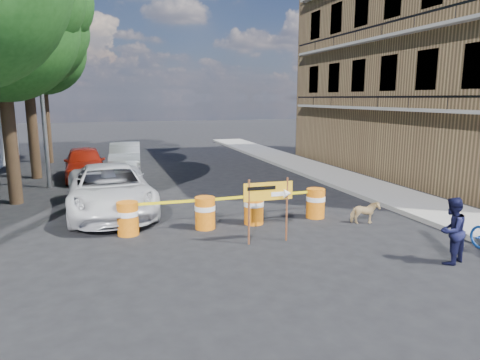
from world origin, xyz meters
TOP-DOWN VIEW (x-y plane):
  - ground at (0.00, 0.00)m, footprint 120.00×120.00m
  - sidewalk_east at (6.20, 6.00)m, footprint 2.40×40.00m
  - apartment_building at (12.00, 8.00)m, footprint 8.00×16.00m
  - tree_mid_a at (-6.74, 7.00)m, footprint 5.25×5.00m
  - tree_mid_b at (-6.73, 12.00)m, footprint 5.67×5.40m
  - tree_far at (-6.74, 17.00)m, footprint 5.04×4.80m
  - streetlamp at (-5.93, 9.50)m, footprint 1.25×0.18m
  - barrel_far_left at (-3.29, 2.24)m, footprint 0.58×0.58m
  - barrel_mid_left at (-1.20, 2.17)m, footprint 0.58×0.58m
  - barrel_mid_right at (0.25, 2.20)m, footprint 0.58×0.58m
  - barrel_far_right at (2.27, 2.24)m, footprint 0.58×0.58m
  - detour_sign at (0.19, 0.53)m, footprint 1.28×0.24m
  - pedestrian at (3.38, -1.97)m, footprint 0.88×0.78m
  - dog at (3.32, 1.20)m, footprint 0.86×0.53m
  - suv_white at (-3.69, 4.73)m, footprint 2.77×5.56m
  - sedan_red at (-4.66, 11.18)m, footprint 1.98×4.37m
  - sedan_silver at (-2.80, 13.11)m, footprint 1.77×4.31m

SIDE VIEW (x-z plane):
  - ground at x=0.00m, z-range 0.00..0.00m
  - sidewalk_east at x=6.20m, z-range 0.00..0.15m
  - dog at x=3.32m, z-range 0.00..0.67m
  - barrel_far_left at x=-3.29m, z-range 0.02..0.92m
  - barrel_mid_left at x=-1.20m, z-range 0.02..0.92m
  - barrel_mid_right at x=0.25m, z-range 0.02..0.92m
  - barrel_far_right at x=2.27m, z-range 0.02..0.92m
  - sedan_silver at x=-2.80m, z-range 0.00..1.39m
  - sedan_red at x=-4.66m, z-range 0.00..1.46m
  - pedestrian at x=3.38m, z-range 0.00..1.49m
  - suv_white at x=-3.69m, z-range 0.00..1.51m
  - detour_sign at x=0.19m, z-range 0.37..2.02m
  - streetlamp at x=-5.93m, z-range 0.38..8.38m
  - apartment_building at x=12.00m, z-range 0.00..12.00m
  - tree_mid_a at x=-6.74m, z-range 1.67..10.34m
  - tree_far at x=-6.74m, z-range 1.80..10.64m
  - tree_mid_b at x=-6.73m, z-range 1.90..11.53m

